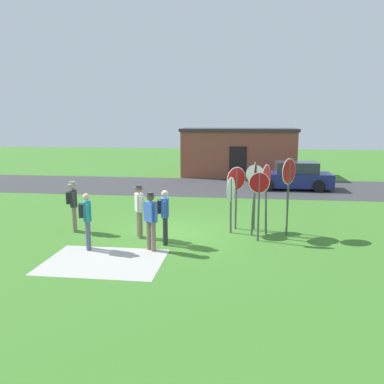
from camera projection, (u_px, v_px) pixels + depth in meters
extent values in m
plane|color=#3D7528|center=(170.00, 235.00, 13.35)|extent=(80.00, 80.00, 0.00)
cube|color=#38383A|center=(200.00, 187.00, 22.89)|extent=(60.00, 6.40, 0.01)
cube|color=#ADAAA3|center=(104.00, 261.00, 10.83)|extent=(3.20, 2.40, 0.01)
cube|color=brown|center=(238.00, 153.00, 27.33)|extent=(7.50, 3.57, 3.01)
cube|color=#383333|center=(239.00, 130.00, 27.04)|extent=(7.70, 3.77, 0.20)
cube|color=black|center=(238.00, 163.00, 25.65)|extent=(1.10, 0.08, 2.10)
cube|color=navy|center=(291.00, 179.00, 22.05)|extent=(4.31, 1.82, 0.76)
cube|color=#2D333D|center=(297.00, 167.00, 21.90)|extent=(2.24, 1.54, 0.60)
cylinder|color=black|center=(268.00, 185.00, 21.37)|extent=(0.64, 0.22, 0.64)
cylinder|color=black|center=(266.00, 180.00, 23.13)|extent=(0.64, 0.22, 0.64)
cylinder|color=black|center=(319.00, 186.00, 21.05)|extent=(0.64, 0.22, 0.64)
cylinder|color=black|center=(313.00, 181.00, 22.81)|extent=(0.64, 0.22, 0.64)
cylinder|color=#474C4C|center=(266.00, 201.00, 13.23)|extent=(0.16, 0.12, 2.29)
cylinder|color=white|center=(267.00, 177.00, 13.09)|extent=(0.35, 0.80, 0.85)
cylinder|color=#B70F14|center=(267.00, 177.00, 13.08)|extent=(0.33, 0.75, 0.79)
cylinder|color=#474C4C|center=(254.00, 198.00, 13.81)|extent=(0.09, 0.09, 2.23)
cylinder|color=white|center=(255.00, 174.00, 13.66)|extent=(0.64, 0.21, 0.66)
cylinder|color=#B70F14|center=(255.00, 174.00, 13.67)|extent=(0.59, 0.20, 0.61)
cylinder|color=#474C4C|center=(259.00, 208.00, 12.51)|extent=(0.09, 0.11, 2.14)
cylinder|color=white|center=(259.00, 183.00, 12.37)|extent=(0.65, 0.13, 0.66)
cylinder|color=#B70F14|center=(259.00, 183.00, 12.36)|extent=(0.61, 0.13, 0.61)
cylinder|color=#474C4C|center=(236.00, 199.00, 13.89)|extent=(0.10, 0.10, 2.13)
cylinder|color=white|center=(236.00, 179.00, 13.76)|extent=(0.62, 0.56, 0.83)
cylinder|color=#B70F14|center=(237.00, 179.00, 13.75)|extent=(0.58, 0.52, 0.76)
cylinder|color=#474C4C|center=(288.00, 198.00, 13.06)|extent=(0.10, 0.10, 2.51)
cylinder|color=white|center=(289.00, 171.00, 12.90)|extent=(0.50, 0.71, 0.86)
cylinder|color=#B70F14|center=(289.00, 171.00, 12.89)|extent=(0.46, 0.66, 0.79)
cylinder|color=#474C4C|center=(254.00, 200.00, 13.04)|extent=(0.16, 0.09, 2.39)
cylinder|color=white|center=(255.00, 173.00, 12.88)|extent=(0.11, 0.70, 0.70)
cylinder|color=#B70F14|center=(255.00, 173.00, 12.88)|extent=(0.10, 0.65, 0.65)
cylinder|color=#474C4C|center=(231.00, 206.00, 13.42)|extent=(0.11, 0.10, 1.85)
cylinder|color=white|center=(231.00, 189.00, 13.32)|extent=(0.28, 0.79, 0.83)
cylinder|color=#B70F14|center=(231.00, 189.00, 13.32)|extent=(0.26, 0.73, 0.76)
cylinder|color=#4C5670|center=(88.00, 234.00, 11.90)|extent=(0.14, 0.14, 0.88)
cylinder|color=#4C5670|center=(88.00, 236.00, 11.69)|extent=(0.14, 0.14, 0.88)
cube|color=teal|center=(87.00, 211.00, 11.66)|extent=(0.35, 0.42, 0.58)
cylinder|color=teal|center=(87.00, 210.00, 11.89)|extent=(0.09, 0.09, 0.52)
cylinder|color=teal|center=(87.00, 213.00, 11.44)|extent=(0.09, 0.09, 0.52)
sphere|color=beige|center=(86.00, 197.00, 11.59)|extent=(0.21, 0.21, 0.21)
cube|color=#232328|center=(81.00, 211.00, 11.61)|extent=(0.24, 0.29, 0.40)
cylinder|color=#7A6B56|center=(74.00, 218.00, 13.79)|extent=(0.14, 0.14, 0.88)
cylinder|color=#7A6B56|center=(75.00, 220.00, 13.59)|extent=(0.14, 0.14, 0.88)
cube|color=#333338|center=(73.00, 198.00, 13.56)|extent=(0.36, 0.42, 0.58)
cylinder|color=#333338|center=(73.00, 197.00, 13.78)|extent=(0.09, 0.09, 0.52)
cylinder|color=#333338|center=(74.00, 200.00, 13.34)|extent=(0.09, 0.09, 0.52)
sphere|color=tan|center=(73.00, 186.00, 13.48)|extent=(0.21, 0.21, 0.21)
cylinder|color=gray|center=(73.00, 184.00, 13.47)|extent=(0.32, 0.32, 0.02)
cylinder|color=gray|center=(72.00, 183.00, 13.46)|extent=(0.19, 0.19, 0.09)
cube|color=#232328|center=(68.00, 198.00, 13.49)|extent=(0.25, 0.30, 0.40)
cylinder|color=#7A6B56|center=(139.00, 223.00, 13.08)|extent=(0.14, 0.14, 0.88)
cylinder|color=#7A6B56|center=(140.00, 225.00, 12.88)|extent=(0.14, 0.14, 0.88)
cube|color=beige|center=(139.00, 202.00, 12.85)|extent=(0.36, 0.42, 0.58)
cylinder|color=beige|center=(137.00, 202.00, 13.07)|extent=(0.09, 0.09, 0.52)
cylinder|color=beige|center=(141.00, 204.00, 12.63)|extent=(0.09, 0.09, 0.52)
sphere|color=#9E7051|center=(139.00, 190.00, 12.77)|extent=(0.21, 0.21, 0.21)
cylinder|color=#333338|center=(139.00, 188.00, 12.76)|extent=(0.31, 0.32, 0.02)
cylinder|color=#333338|center=(139.00, 186.00, 12.75)|extent=(0.19, 0.19, 0.09)
cylinder|color=#2D2D33|center=(166.00, 229.00, 12.39)|extent=(0.14, 0.14, 0.88)
cylinder|color=#2D2D33|center=(165.00, 231.00, 12.17)|extent=(0.14, 0.14, 0.88)
cube|color=#3860B7|center=(165.00, 207.00, 12.15)|extent=(0.27, 0.39, 0.58)
cylinder|color=#3860B7|center=(166.00, 206.00, 12.39)|extent=(0.09, 0.09, 0.52)
cylinder|color=#3860B7|center=(165.00, 210.00, 11.92)|extent=(0.09, 0.09, 0.52)
sphere|color=beige|center=(165.00, 194.00, 12.08)|extent=(0.21, 0.21, 0.21)
cube|color=#232328|center=(159.00, 207.00, 12.15)|extent=(0.17, 0.28, 0.40)
cylinder|color=#7A6B56|center=(149.00, 235.00, 11.78)|extent=(0.14, 0.14, 0.88)
cylinder|color=#7A6B56|center=(153.00, 237.00, 11.62)|extent=(0.14, 0.14, 0.88)
cube|color=#3860B7|center=(151.00, 212.00, 11.57)|extent=(0.42, 0.40, 0.58)
cylinder|color=#3860B7|center=(146.00, 211.00, 11.74)|extent=(0.09, 0.09, 0.52)
cylinder|color=#3860B7|center=(156.00, 214.00, 11.40)|extent=(0.09, 0.09, 0.52)
sphere|color=brown|center=(150.00, 198.00, 11.50)|extent=(0.21, 0.21, 0.21)
cylinder|color=#333338|center=(150.00, 196.00, 11.48)|extent=(0.31, 0.31, 0.02)
cylinder|color=#333338|center=(150.00, 194.00, 11.48)|extent=(0.19, 0.19, 0.09)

